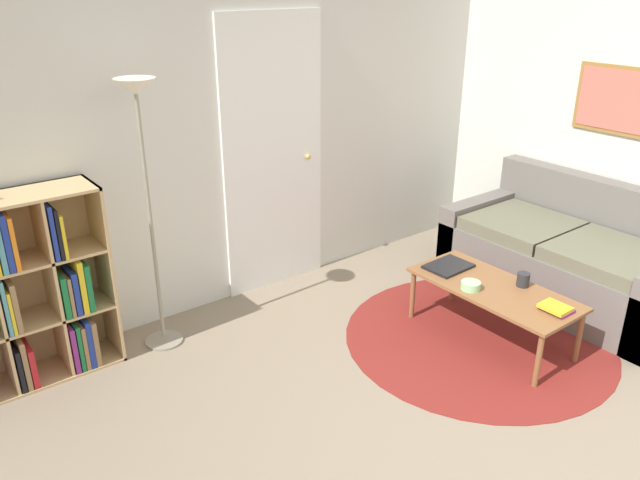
{
  "coord_description": "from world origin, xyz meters",
  "views": [
    {
      "loc": [
        -2.24,
        -1.33,
        2.31
      ],
      "look_at": [
        -0.17,
        1.37,
        0.85
      ],
      "focal_mm": 35.0,
      "sensor_mm": 36.0,
      "label": 1
    }
  ],
  "objects_px": {
    "bookshelf": "(17,296)",
    "floor_lamp": "(141,140)",
    "couch": "(570,258)",
    "laptop": "(448,266)",
    "coffee_table": "(493,292)",
    "bowl": "(471,286)",
    "cup": "(523,280)"
  },
  "relations": [
    {
      "from": "bookshelf",
      "to": "floor_lamp",
      "type": "relative_size",
      "value": 0.67
    },
    {
      "from": "couch",
      "to": "laptop",
      "type": "bearing_deg",
      "value": 162.87
    },
    {
      "from": "couch",
      "to": "coffee_table",
      "type": "xyz_separation_m",
      "value": [
        -1.02,
        -0.07,
        0.06
      ]
    },
    {
      "from": "couch",
      "to": "bowl",
      "type": "xyz_separation_m",
      "value": [
        -1.17,
        0.01,
        0.13
      ]
    },
    {
      "from": "bookshelf",
      "to": "floor_lamp",
      "type": "height_order",
      "value": "floor_lamp"
    },
    {
      "from": "bookshelf",
      "to": "couch",
      "type": "xyz_separation_m",
      "value": [
        3.63,
        -1.35,
        -0.28
      ]
    },
    {
      "from": "bookshelf",
      "to": "floor_lamp",
      "type": "distance_m",
      "value": 1.17
    },
    {
      "from": "bookshelf",
      "to": "coffee_table",
      "type": "bearing_deg",
      "value": -28.6
    },
    {
      "from": "floor_lamp",
      "to": "cup",
      "type": "relative_size",
      "value": 18.78
    },
    {
      "from": "cup",
      "to": "bookshelf",
      "type": "bearing_deg",
      "value": 151.14
    },
    {
      "from": "couch",
      "to": "coffee_table",
      "type": "height_order",
      "value": "couch"
    },
    {
      "from": "bookshelf",
      "to": "bowl",
      "type": "xyz_separation_m",
      "value": [
        2.46,
        -1.34,
        -0.15
      ]
    },
    {
      "from": "laptop",
      "to": "floor_lamp",
      "type": "bearing_deg",
      "value": 152.32
    },
    {
      "from": "couch",
      "to": "cup",
      "type": "relative_size",
      "value": 18.83
    },
    {
      "from": "floor_lamp",
      "to": "coffee_table",
      "type": "relative_size",
      "value": 1.56
    },
    {
      "from": "coffee_table",
      "to": "cup",
      "type": "distance_m",
      "value": 0.21
    },
    {
      "from": "bookshelf",
      "to": "floor_lamp",
      "type": "xyz_separation_m",
      "value": [
        0.82,
        -0.1,
        0.83
      ]
    },
    {
      "from": "laptop",
      "to": "cup",
      "type": "relative_size",
      "value": 3.43
    },
    {
      "from": "couch",
      "to": "bowl",
      "type": "distance_m",
      "value": 1.18
    },
    {
      "from": "bookshelf",
      "to": "cup",
      "type": "xyz_separation_m",
      "value": [
        2.77,
        -1.53,
        -0.13
      ]
    },
    {
      "from": "coffee_table",
      "to": "cup",
      "type": "bearing_deg",
      "value": -32.88
    },
    {
      "from": "bookshelf",
      "to": "coffee_table",
      "type": "xyz_separation_m",
      "value": [
        2.61,
        -1.42,
        -0.22
      ]
    },
    {
      "from": "floor_lamp",
      "to": "laptop",
      "type": "bearing_deg",
      "value": -27.68
    },
    {
      "from": "bookshelf",
      "to": "couch",
      "type": "height_order",
      "value": "bookshelf"
    },
    {
      "from": "coffee_table",
      "to": "cup",
      "type": "relative_size",
      "value": 12.01
    },
    {
      "from": "laptop",
      "to": "couch",
      "type": "bearing_deg",
      "value": -17.13
    },
    {
      "from": "floor_lamp",
      "to": "bowl",
      "type": "height_order",
      "value": "floor_lamp"
    },
    {
      "from": "couch",
      "to": "coffee_table",
      "type": "distance_m",
      "value": 1.03
    },
    {
      "from": "couch",
      "to": "cup",
      "type": "distance_m",
      "value": 0.89
    },
    {
      "from": "floor_lamp",
      "to": "couch",
      "type": "distance_m",
      "value": 3.27
    },
    {
      "from": "coffee_table",
      "to": "laptop",
      "type": "relative_size",
      "value": 3.5
    },
    {
      "from": "bookshelf",
      "to": "laptop",
      "type": "bearing_deg",
      "value": -21.76
    }
  ]
}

